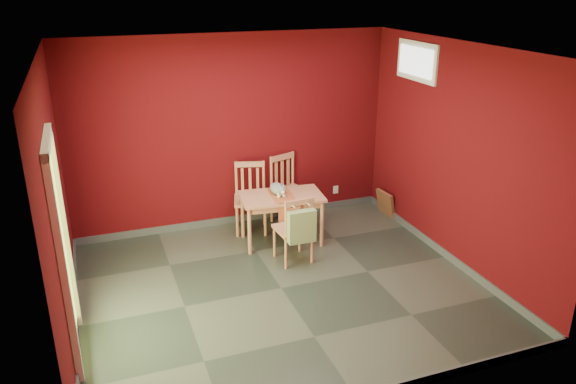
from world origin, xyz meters
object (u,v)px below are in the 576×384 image
object	(u,v)px
chair_far_right	(289,189)
tote_bag	(302,226)
chair_near	(295,228)
chair_far_left	(251,197)
picture_frame	(386,203)
cat	(278,187)
dining_table	(282,201)

from	to	relation	value
chair_far_right	tote_bag	bearing A→B (deg)	-104.06
chair_near	chair_far_left	bearing A→B (deg)	101.92
chair_far_left	picture_frame	size ratio (longest dim) A/B	2.51
chair_far_left	cat	world-z (taller)	chair_far_left
chair_far_left	cat	xyz separation A→B (m)	(0.25, -0.45, 0.28)
picture_frame	tote_bag	bearing A→B (deg)	-148.15
dining_table	chair_far_left	size ratio (longest dim) A/B	1.18
chair_far_left	chair_near	xyz separation A→B (m)	(0.24, -1.12, -0.04)
chair_near	cat	bearing A→B (deg)	89.15
cat	chair_far_left	bearing A→B (deg)	124.64
dining_table	chair_far_left	distance (m)	0.60
chair_far_left	chair_near	size ratio (longest dim) A/B	1.08
chair_far_left	picture_frame	bearing A→B (deg)	-6.01
chair_far_left	chair_near	distance (m)	1.14
chair_far_right	chair_near	size ratio (longest dim) A/B	1.11
dining_table	chair_far_right	xyz separation A→B (m)	(0.32, 0.59, -0.08)
chair_near	cat	xyz separation A→B (m)	(0.01, 0.66, 0.31)
chair_far_right	dining_table	bearing A→B (deg)	-118.54
chair_far_left	tote_bag	distance (m)	1.36
dining_table	cat	size ratio (longest dim) A/B	2.97
cat	picture_frame	distance (m)	1.91
dining_table	chair_far_right	size ratio (longest dim) A/B	1.15
cat	tote_bag	bearing A→B (deg)	-83.72
tote_bag	cat	bearing A→B (deg)	90.01
picture_frame	chair_far_right	bearing A→B (deg)	169.11
chair_far_left	cat	distance (m)	0.59
tote_bag	cat	size ratio (longest dim) A/B	1.24
chair_far_right	cat	size ratio (longest dim) A/B	2.59
dining_table	picture_frame	xyz separation A→B (m)	(1.77, 0.31, -0.40)
chair_far_right	cat	bearing A→B (deg)	-124.01
tote_bag	picture_frame	distance (m)	2.15
dining_table	chair_near	world-z (taller)	chair_near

